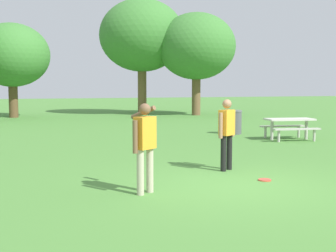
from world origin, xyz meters
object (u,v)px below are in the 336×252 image
(person_catcher, at_px, (144,141))
(tree_far_right, at_px, (142,36))
(tree_broad_center, at_px, (12,55))
(picnic_table_near, at_px, (289,124))
(tree_slender_mid, at_px, (196,47))
(frisbee, at_px, (265,180))
(trash_can_further_along, at_px, (235,122))
(person_thrower, at_px, (227,130))

(person_catcher, relative_size, tree_far_right, 0.21)
(tree_broad_center, bearing_deg, picnic_table_near, -56.81)
(tree_broad_center, relative_size, tree_slender_mid, 0.85)
(frisbee, height_order, tree_broad_center, tree_broad_center)
(person_catcher, bearing_deg, tree_broad_center, 97.16)
(picnic_table_near, relative_size, trash_can_further_along, 1.95)
(picnic_table_near, xyz_separation_m, tree_broad_center, (-9.66, 14.77, 3.19))
(person_thrower, relative_size, tree_far_right, 0.21)
(person_catcher, distance_m, picnic_table_near, 9.32)
(person_catcher, height_order, frisbee, person_catcher)
(picnic_table_near, relative_size, tree_broad_center, 0.33)
(picnic_table_near, height_order, trash_can_further_along, trash_can_further_along)
(frisbee, height_order, tree_slender_mid, tree_slender_mid)
(tree_far_right, height_order, tree_slender_mid, tree_far_right)
(person_thrower, height_order, tree_slender_mid, tree_slender_mid)
(tree_far_right, bearing_deg, tree_broad_center, -175.24)
(tree_broad_center, bearing_deg, person_catcher, -82.84)
(picnic_table_near, height_order, tree_slender_mid, tree_slender_mid)
(picnic_table_near, relative_size, tree_slender_mid, 0.28)
(person_thrower, xyz_separation_m, tree_far_right, (3.28, 20.02, 4.32))
(tree_far_right, bearing_deg, picnic_table_near, -84.85)
(person_thrower, bearing_deg, tree_slender_mid, 70.37)
(frisbee, distance_m, tree_far_right, 22.11)
(person_catcher, relative_size, trash_can_further_along, 1.71)
(tree_far_right, relative_size, tree_slender_mid, 1.16)
(trash_can_further_along, bearing_deg, frisbee, -112.57)
(trash_can_further_along, height_order, tree_far_right, tree_far_right)
(person_catcher, bearing_deg, frisbee, 6.22)
(tree_slender_mid, bearing_deg, tree_broad_center, 173.04)
(frisbee, height_order, trash_can_further_along, trash_can_further_along)
(person_catcher, distance_m, tree_broad_center, 21.21)
(person_catcher, height_order, trash_can_further_along, person_catcher)
(person_thrower, height_order, picnic_table_near, person_thrower)
(frisbee, distance_m, tree_slender_mid, 20.62)
(tree_broad_center, height_order, tree_slender_mid, tree_slender_mid)
(person_catcher, distance_m, trash_can_further_along, 10.34)
(person_thrower, height_order, trash_can_further_along, person_thrower)
(tree_slender_mid, bearing_deg, picnic_table_near, -97.33)
(tree_broad_center, bearing_deg, tree_far_right, 4.76)
(frisbee, height_order, tree_far_right, tree_far_right)
(person_thrower, distance_m, tree_far_right, 20.74)
(frisbee, relative_size, tree_slender_mid, 0.04)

